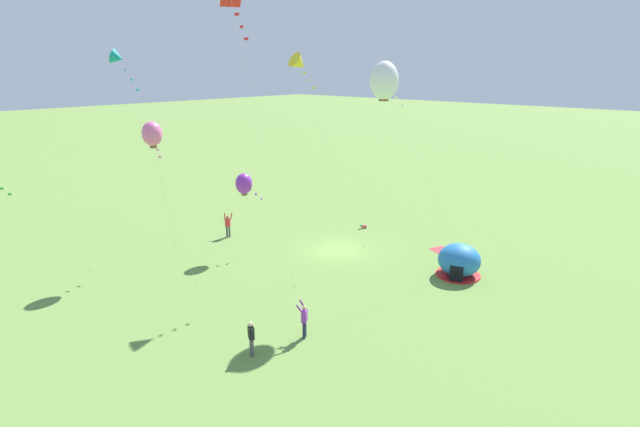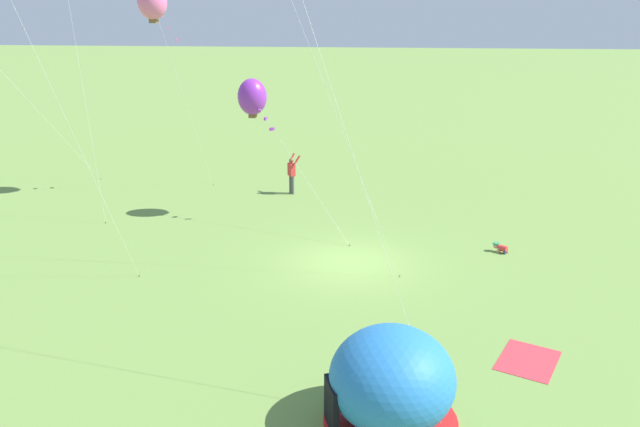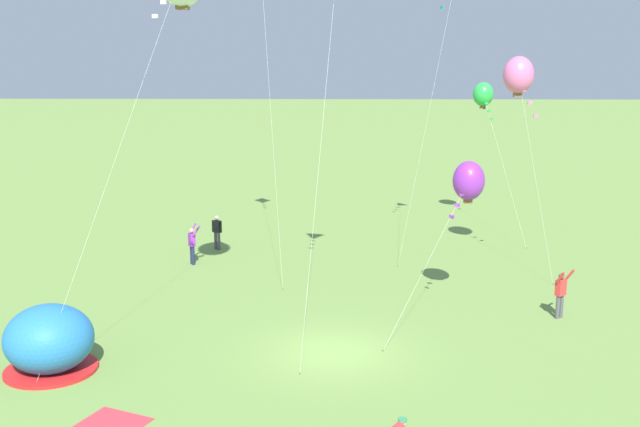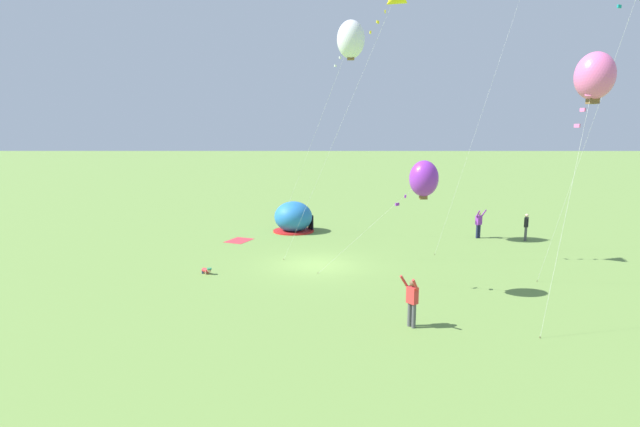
{
  "view_description": "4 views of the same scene",
  "coord_description": "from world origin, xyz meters",
  "px_view_note": "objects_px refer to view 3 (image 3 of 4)",
  "views": [
    {
      "loc": [
        -21.92,
        26.29,
        12.91
      ],
      "look_at": [
        -0.67,
        2.67,
        3.51
      ],
      "focal_mm": 28.0,
      "sensor_mm": 36.0,
      "label": 1
    },
    {
      "loc": [
        -19.92,
        -1.71,
        8.13
      ],
      "look_at": [
        -1.21,
        0.84,
        2.11
      ],
      "focal_mm": 35.0,
      "sensor_mm": 36.0,
      "label": 2
    },
    {
      "loc": [
        0.06,
        -23.0,
        9.47
      ],
      "look_at": [
        -0.56,
        3.46,
        3.92
      ],
      "focal_mm": 42.0,
      "sensor_mm": 36.0,
      "label": 3
    },
    {
      "loc": [
        25.14,
        0.32,
        6.88
      ],
      "look_at": [
        1.28,
        0.22,
        2.93
      ],
      "focal_mm": 28.0,
      "sensor_mm": 36.0,
      "label": 4
    }
  ],
  "objects_px": {
    "toddler_crawling": "(399,426)",
    "kite_pink": "(518,75)",
    "person_flying_kite": "(192,243)",
    "popup_tent": "(49,340)",
    "person_strolling": "(561,292)",
    "person_far_back": "(217,231)",
    "kite_green": "(483,94)",
    "kite_purple": "(469,181)"
  },
  "relations": [
    {
      "from": "toddler_crawling",
      "to": "kite_pink",
      "type": "relative_size",
      "value": 0.06
    },
    {
      "from": "toddler_crawling",
      "to": "person_flying_kite",
      "type": "distance_m",
      "value": 17.87
    },
    {
      "from": "popup_tent",
      "to": "kite_pink",
      "type": "distance_m",
      "value": 21.36
    },
    {
      "from": "toddler_crawling",
      "to": "kite_pink",
      "type": "height_order",
      "value": "kite_pink"
    },
    {
      "from": "popup_tent",
      "to": "toddler_crawling",
      "type": "relative_size",
      "value": 5.3
    },
    {
      "from": "person_strolling",
      "to": "kite_pink",
      "type": "height_order",
      "value": "kite_pink"
    },
    {
      "from": "person_far_back",
      "to": "kite_pink",
      "type": "distance_m",
      "value": 16.18
    },
    {
      "from": "person_strolling",
      "to": "kite_pink",
      "type": "relative_size",
      "value": 0.2
    },
    {
      "from": "kite_pink",
      "to": "person_flying_kite",
      "type": "bearing_deg",
      "value": 176.19
    },
    {
      "from": "person_far_back",
      "to": "kite_green",
      "type": "height_order",
      "value": "kite_green"
    },
    {
      "from": "person_flying_kite",
      "to": "kite_green",
      "type": "relative_size",
      "value": 0.23
    },
    {
      "from": "person_far_back",
      "to": "person_flying_kite",
      "type": "xyz_separation_m",
      "value": [
        -0.71,
        -2.78,
        0.03
      ]
    },
    {
      "from": "person_strolling",
      "to": "person_far_back",
      "type": "height_order",
      "value": "person_strolling"
    },
    {
      "from": "popup_tent",
      "to": "kite_pink",
      "type": "height_order",
      "value": "kite_pink"
    },
    {
      "from": "person_far_back",
      "to": "person_flying_kite",
      "type": "relative_size",
      "value": 0.91
    },
    {
      "from": "popup_tent",
      "to": "person_flying_kite",
      "type": "relative_size",
      "value": 1.49
    },
    {
      "from": "popup_tent",
      "to": "person_flying_kite",
      "type": "xyz_separation_m",
      "value": [
        2.07,
        12.14,
        0.0
      ]
    },
    {
      "from": "toddler_crawling",
      "to": "kite_purple",
      "type": "bearing_deg",
      "value": 71.58
    },
    {
      "from": "toddler_crawling",
      "to": "person_flying_kite",
      "type": "relative_size",
      "value": 0.28
    },
    {
      "from": "popup_tent",
      "to": "toddler_crawling",
      "type": "distance_m",
      "value": 11.06
    },
    {
      "from": "person_far_back",
      "to": "person_strolling",
      "type": "bearing_deg",
      "value": -34.46
    },
    {
      "from": "toddler_crawling",
      "to": "popup_tent",
      "type": "bearing_deg",
      "value": 160.72
    },
    {
      "from": "person_far_back",
      "to": "person_flying_kite",
      "type": "height_order",
      "value": "person_flying_kite"
    },
    {
      "from": "person_flying_kite",
      "to": "popup_tent",
      "type": "bearing_deg",
      "value": -99.67
    },
    {
      "from": "popup_tent",
      "to": "toddler_crawling",
      "type": "bearing_deg",
      "value": -19.28
    },
    {
      "from": "person_far_back",
      "to": "kite_green",
      "type": "relative_size",
      "value": 0.21
    },
    {
      "from": "kite_purple",
      "to": "person_flying_kite",
      "type": "bearing_deg",
      "value": 152.5
    },
    {
      "from": "person_flying_kite",
      "to": "kite_pink",
      "type": "distance_m",
      "value": 16.37
    },
    {
      "from": "kite_green",
      "to": "kite_pink",
      "type": "distance_m",
      "value": 9.67
    },
    {
      "from": "popup_tent",
      "to": "person_far_back",
      "type": "bearing_deg",
      "value": 79.45
    },
    {
      "from": "toddler_crawling",
      "to": "person_far_back",
      "type": "xyz_separation_m",
      "value": [
        -7.63,
        18.56,
        0.79
      ]
    },
    {
      "from": "person_flying_kite",
      "to": "kite_green",
      "type": "height_order",
      "value": "kite_green"
    },
    {
      "from": "person_strolling",
      "to": "kite_green",
      "type": "xyz_separation_m",
      "value": [
        -0.17,
        15.61,
        6.44
      ]
    },
    {
      "from": "person_strolling",
      "to": "person_flying_kite",
      "type": "bearing_deg",
      "value": 154.94
    },
    {
      "from": "popup_tent",
      "to": "person_far_back",
      "type": "xyz_separation_m",
      "value": [
        2.78,
        14.92,
        -0.03
      ]
    },
    {
      "from": "kite_pink",
      "to": "toddler_crawling",
      "type": "bearing_deg",
      "value": -112.29
    },
    {
      "from": "person_far_back",
      "to": "kite_purple",
      "type": "xyz_separation_m",
      "value": [
        10.88,
        -8.81,
        4.01
      ]
    },
    {
      "from": "kite_pink",
      "to": "popup_tent",
      "type": "bearing_deg",
      "value": -145.85
    },
    {
      "from": "toddler_crawling",
      "to": "person_flying_kite",
      "type": "height_order",
      "value": "person_flying_kite"
    },
    {
      "from": "kite_green",
      "to": "popup_tent",
      "type": "bearing_deg",
      "value": -129.08
    },
    {
      "from": "kite_purple",
      "to": "person_strolling",
      "type": "bearing_deg",
      "value": -15.91
    },
    {
      "from": "person_flying_kite",
      "to": "kite_pink",
      "type": "bearing_deg",
      "value": -3.81
    }
  ]
}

